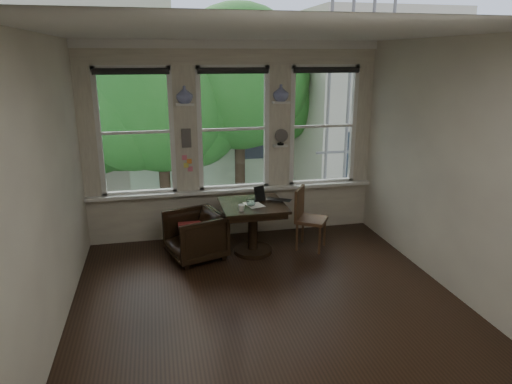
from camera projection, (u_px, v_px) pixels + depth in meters
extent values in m
plane|color=black|center=(267.00, 301.00, 5.38)|extent=(4.50, 4.50, 0.00)
plane|color=silver|center=(269.00, 33.00, 4.52)|extent=(4.50, 4.50, 0.00)
plane|color=beige|center=(233.00, 142.00, 7.06)|extent=(4.50, 0.00, 4.50)
plane|color=beige|center=(355.00, 269.00, 2.85)|extent=(4.50, 0.00, 4.50)
plane|color=beige|center=(47.00, 191.00, 4.49)|extent=(0.00, 4.50, 4.50)
plane|color=beige|center=(452.00, 168.00, 5.42)|extent=(0.00, 4.50, 4.50)
cube|color=white|center=(185.00, 104.00, 6.64)|extent=(0.26, 0.16, 0.03)
cube|color=white|center=(281.00, 102.00, 6.94)|extent=(0.26, 0.16, 0.03)
cube|color=#59544F|center=(186.00, 138.00, 6.81)|extent=(0.14, 0.06, 0.28)
imported|color=white|center=(184.00, 95.00, 6.60)|extent=(0.24, 0.24, 0.25)
imported|color=white|center=(281.00, 93.00, 6.90)|extent=(0.24, 0.24, 0.25)
imported|color=black|center=(195.00, 236.00, 6.44)|extent=(0.94, 0.92, 0.68)
cube|color=maroon|center=(195.00, 228.00, 6.41)|extent=(0.45, 0.45, 0.06)
imported|color=black|center=(278.00, 201.00, 6.58)|extent=(0.43, 0.39, 0.03)
imported|color=white|center=(242.00, 208.00, 6.19)|extent=(0.12, 0.12, 0.09)
imported|color=white|center=(251.00, 202.00, 6.40)|extent=(0.16, 0.16, 0.10)
cube|color=black|center=(260.00, 194.00, 6.61)|extent=(0.18, 0.12, 0.22)
cube|color=silver|center=(254.00, 205.00, 6.47)|extent=(0.29, 0.34, 0.00)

